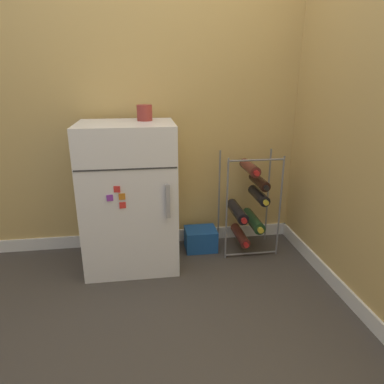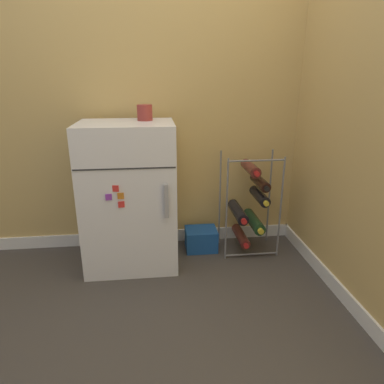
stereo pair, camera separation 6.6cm
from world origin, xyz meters
name	(u,v)px [view 1 (the left image)]	position (x,y,z in m)	size (l,w,h in m)	color
ground_plane	(190,294)	(0.00, 0.00, 0.00)	(14.00, 14.00, 0.00)	#423D38
wall_back	(175,69)	(0.00, 0.72, 1.24)	(6.71, 0.07, 2.50)	tan
mini_fridge	(130,197)	(-0.33, 0.41, 0.47)	(0.58, 0.47, 0.93)	white
wine_rack	(249,205)	(0.49, 0.49, 0.34)	(0.38, 0.33, 0.71)	slate
soda_box	(201,239)	(0.15, 0.54, 0.08)	(0.22, 0.18, 0.15)	#194C9E
fridge_top_cup	(145,113)	(-0.21, 0.49, 0.98)	(0.09, 0.09, 0.10)	maroon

